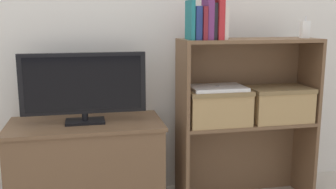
{
  "coord_description": "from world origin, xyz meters",
  "views": [
    {
      "loc": [
        -0.45,
        -2.01,
        1.12
      ],
      "look_at": [
        0.0,
        0.14,
        0.69
      ],
      "focal_mm": 42.0,
      "sensor_mm": 36.0,
      "label": 1
    }
  ],
  "objects_px": {
    "tv_stand": "(87,167)",
    "storage_basket_right": "(278,102)",
    "book_plum": "(208,17)",
    "book_crimson": "(218,16)",
    "book_teal": "(190,20)",
    "book_navy": "(196,23)",
    "book_charcoal": "(213,21)",
    "laptop": "(217,88)",
    "baby_monitor": "(305,29)",
    "book_ivory": "(223,23)",
    "book_maroon": "(202,23)",
    "tv": "(84,85)",
    "storage_basket_left": "(217,105)"
  },
  "relations": [
    {
      "from": "tv_stand",
      "to": "book_crimson",
      "type": "xyz_separation_m",
      "value": [
        0.74,
        -0.11,
        0.86
      ]
    },
    {
      "from": "book_ivory",
      "to": "storage_basket_right",
      "type": "height_order",
      "value": "book_ivory"
    },
    {
      "from": "tv_stand",
      "to": "book_teal",
      "type": "height_order",
      "value": "book_teal"
    },
    {
      "from": "tv_stand",
      "to": "baby_monitor",
      "type": "height_order",
      "value": "baby_monitor"
    },
    {
      "from": "tv_stand",
      "to": "book_teal",
      "type": "distance_m",
      "value": 1.03
    },
    {
      "from": "book_teal",
      "to": "tv",
      "type": "bearing_deg",
      "value": 169.75
    },
    {
      "from": "book_plum",
      "to": "baby_monitor",
      "type": "height_order",
      "value": "book_plum"
    },
    {
      "from": "baby_monitor",
      "to": "laptop",
      "type": "xyz_separation_m",
      "value": [
        -0.54,
        -0.02,
        -0.33
      ]
    },
    {
      "from": "storage_basket_left",
      "to": "baby_monitor",
      "type": "bearing_deg",
      "value": 1.58
    },
    {
      "from": "book_navy",
      "to": "tv",
      "type": "bearing_deg",
      "value": 170.32
    },
    {
      "from": "storage_basket_right",
      "to": "book_maroon",
      "type": "bearing_deg",
      "value": -177.39
    },
    {
      "from": "book_charcoal",
      "to": "laptop",
      "type": "height_order",
      "value": "book_charcoal"
    },
    {
      "from": "tv",
      "to": "book_crimson",
      "type": "relative_size",
      "value": 2.68
    },
    {
      "from": "book_charcoal",
      "to": "baby_monitor",
      "type": "xyz_separation_m",
      "value": [
        0.59,
        0.04,
        -0.05
      ]
    },
    {
      "from": "storage_basket_right",
      "to": "book_plum",
      "type": "bearing_deg",
      "value": -177.21
    },
    {
      "from": "book_navy",
      "to": "book_crimson",
      "type": "height_order",
      "value": "book_crimson"
    },
    {
      "from": "book_plum",
      "to": "tv_stand",
      "type": "bearing_deg",
      "value": 171.11
    },
    {
      "from": "book_maroon",
      "to": "book_ivory",
      "type": "height_order",
      "value": "book_maroon"
    },
    {
      "from": "book_plum",
      "to": "book_teal",
      "type": "bearing_deg",
      "value": -180.0
    },
    {
      "from": "baby_monitor",
      "to": "storage_basket_left",
      "type": "height_order",
      "value": "baby_monitor"
    },
    {
      "from": "book_teal",
      "to": "tv_stand",
      "type": "bearing_deg",
      "value": 169.6
    },
    {
      "from": "baby_monitor",
      "to": "laptop",
      "type": "height_order",
      "value": "baby_monitor"
    },
    {
      "from": "book_teal",
      "to": "book_ivory",
      "type": "bearing_deg",
      "value": 0.0
    },
    {
      "from": "storage_basket_right",
      "to": "baby_monitor",
      "type": "bearing_deg",
      "value": 5.53
    },
    {
      "from": "book_navy",
      "to": "book_charcoal",
      "type": "bearing_deg",
      "value": 0.0
    },
    {
      "from": "baby_monitor",
      "to": "storage_basket_right",
      "type": "relative_size",
      "value": 0.35
    },
    {
      "from": "book_navy",
      "to": "book_charcoal",
      "type": "xyz_separation_m",
      "value": [
        0.09,
        0.0,
        0.01
      ]
    },
    {
      "from": "book_charcoal",
      "to": "book_ivory",
      "type": "bearing_deg",
      "value": 0.0
    },
    {
      "from": "tv_stand",
      "to": "book_plum",
      "type": "xyz_separation_m",
      "value": [
        0.68,
        -0.11,
        0.86
      ]
    },
    {
      "from": "laptop",
      "to": "book_teal",
      "type": "bearing_deg",
      "value": -172.61
    },
    {
      "from": "tv_stand",
      "to": "storage_basket_right",
      "type": "height_order",
      "value": "storage_basket_right"
    },
    {
      "from": "book_ivory",
      "to": "baby_monitor",
      "type": "xyz_separation_m",
      "value": [
        0.53,
        0.04,
        -0.04
      ]
    },
    {
      "from": "tv",
      "to": "book_navy",
      "type": "xyz_separation_m",
      "value": [
        0.62,
        -0.11,
        0.34
      ]
    },
    {
      "from": "laptop",
      "to": "storage_basket_right",
      "type": "bearing_deg",
      "value": -0.0
    },
    {
      "from": "book_charcoal",
      "to": "book_crimson",
      "type": "bearing_deg",
      "value": 0.0
    },
    {
      "from": "tv",
      "to": "book_crimson",
      "type": "xyz_separation_m",
      "value": [
        0.74,
        -0.11,
        0.38
      ]
    },
    {
      "from": "book_teal",
      "to": "laptop",
      "type": "distance_m",
      "value": 0.42
    },
    {
      "from": "book_navy",
      "to": "baby_monitor",
      "type": "relative_size",
      "value": 1.39
    },
    {
      "from": "book_crimson",
      "to": "storage_basket_right",
      "type": "distance_m",
      "value": 0.65
    },
    {
      "from": "book_teal",
      "to": "book_plum",
      "type": "bearing_deg",
      "value": 0.0
    },
    {
      "from": "baby_monitor",
      "to": "book_navy",
      "type": "bearing_deg",
      "value": -176.85
    },
    {
      "from": "book_charcoal",
      "to": "storage_basket_left",
      "type": "xyz_separation_m",
      "value": [
        0.04,
        0.02,
        -0.48
      ]
    },
    {
      "from": "tv",
      "to": "baby_monitor",
      "type": "relative_size",
      "value": 5.33
    },
    {
      "from": "book_navy",
      "to": "storage_basket_right",
      "type": "distance_m",
      "value": 0.71
    },
    {
      "from": "book_navy",
      "to": "book_ivory",
      "type": "distance_m",
      "value": 0.15
    },
    {
      "from": "book_charcoal",
      "to": "book_plum",
      "type": "bearing_deg",
      "value": 180.0
    },
    {
      "from": "storage_basket_left",
      "to": "laptop",
      "type": "bearing_deg",
      "value": 90.0
    },
    {
      "from": "book_ivory",
      "to": "book_plum",
      "type": "bearing_deg",
      "value": 180.0
    },
    {
      "from": "book_charcoal",
      "to": "storage_basket_right",
      "type": "relative_size",
      "value": 0.54
    },
    {
      "from": "book_plum",
      "to": "book_crimson",
      "type": "relative_size",
      "value": 0.95
    }
  ]
}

